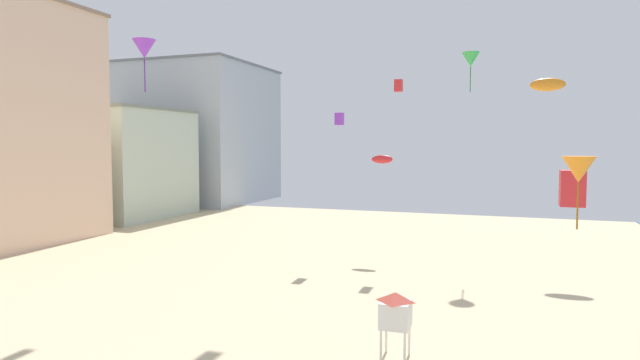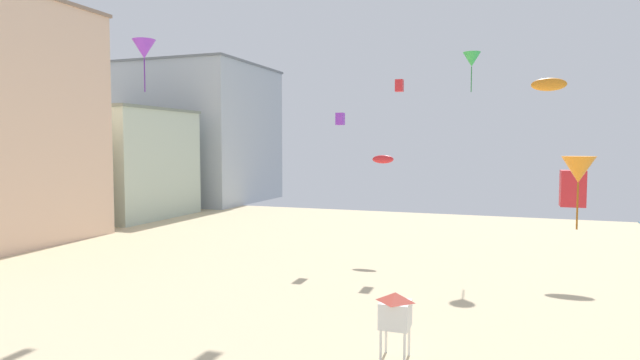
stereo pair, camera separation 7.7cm
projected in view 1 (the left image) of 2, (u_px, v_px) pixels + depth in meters
The scene contains 11 objects.
boardwalk_hotel_mid at pixel (111, 163), 60.39m from camera, with size 14.87×13.70×12.22m.
boardwalk_hotel_far at pixel (200, 134), 77.54m from camera, with size 17.96×18.87×19.57m.
lifeguard_stand at pixel (395, 311), 20.01m from camera, with size 1.10×1.10×2.55m.
kite_orange_parafoil at pixel (548, 85), 38.62m from camera, with size 2.45×0.68×0.95m.
kite_red_box at pixel (398, 86), 40.06m from camera, with size 0.58×0.58×0.90m.
kite_green_delta at pixel (471, 60), 39.50m from camera, with size 1.30×1.30×2.95m.
kite_purple_box at pixel (339, 119), 39.90m from camera, with size 0.58×0.58×0.91m.
kite_orange_delta at pixel (579, 170), 16.36m from camera, with size 1.00×1.00×2.28m.
kite_red_box_3 at pixel (572, 188), 21.31m from camera, with size 0.93×0.93×1.46m.
kite_red_parafoil at pixel (382, 159), 40.14m from camera, with size 1.64×0.45×0.64m.
kite_purple_delta at pixel (144, 49), 18.05m from camera, with size 0.78×0.78×1.77m.
Camera 1 is at (11.22, -3.53, 8.07)m, focal length 29.71 mm.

